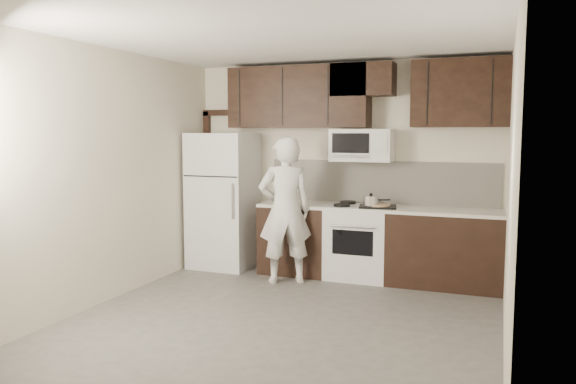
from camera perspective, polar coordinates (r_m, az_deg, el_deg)
The scene contains 14 objects.
floor at distance 5.47m, azimuth -1.01°, elevation -13.25°, with size 4.50×4.50×0.00m, color #4D4A48.
back_wall at distance 7.31m, azimuth 5.57°, elevation 2.44°, with size 4.00×4.00×0.00m, color beige.
ceiling at distance 5.24m, azimuth -1.07°, elevation 15.87°, with size 4.50×4.50×0.00m, color white.
counter_run at distance 6.99m, azimuth 9.61°, elevation -5.18°, with size 2.95×0.64×0.91m.
stove at distance 7.05m, azimuth 7.18°, elevation -5.00°, with size 0.76×0.66×0.94m.
backsplash at distance 7.19m, azimuth 9.37°, elevation 0.98°, with size 2.90×0.02×0.54m, color beige.
upper_cabinets at distance 7.09m, azimuth 6.91°, elevation 9.86°, with size 3.48×0.35×0.78m.
microwave at distance 7.03m, azimuth 7.54°, elevation 4.73°, with size 0.76×0.42×0.40m.
refrigerator at distance 7.58m, azimuth -6.57°, elevation -0.85°, with size 0.80×0.76×1.80m.
door_trim at distance 8.00m, azimuth -7.90°, elevation 2.00°, with size 0.50×0.08×2.12m.
saucepan at distance 6.78m, azimuth 8.43°, elevation -0.98°, with size 0.31×0.20×0.18m.
baking_tray at distance 6.82m, azimuth 9.12°, elevation -1.48°, with size 0.44×0.33×0.02m, color black.
pizza at distance 6.82m, azimuth 9.12°, elevation -1.29°, with size 0.30×0.30×0.02m, color #CFB18A.
person at distance 6.72m, azimuth -0.30°, elevation -1.86°, with size 0.64×0.42×1.76m, color white.
Camera 1 is at (1.93, -4.79, 1.81)m, focal length 35.00 mm.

